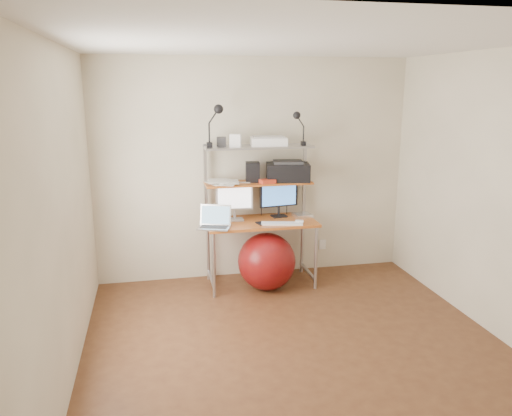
# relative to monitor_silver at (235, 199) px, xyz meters

# --- Properties ---
(room) EXTENTS (3.60, 3.60, 3.60)m
(room) POSITION_rel_monitor_silver_xyz_m (0.27, -1.54, 0.27)
(room) COLOR brown
(room) RESTS_ON ground
(computer_desk) EXTENTS (1.20, 0.60, 1.57)m
(computer_desk) POSITION_rel_monitor_silver_xyz_m (0.27, -0.04, -0.03)
(computer_desk) COLOR #B96924
(computer_desk) RESTS_ON ground
(desktop) EXTENTS (1.20, 0.60, 0.00)m
(desktop) POSITION_rel_monitor_silver_xyz_m (0.27, -0.10, -0.24)
(desktop) COLOR #B96924
(desktop) RESTS_ON computer_desk
(mid_shelf) EXTENTS (1.18, 0.34, 0.00)m
(mid_shelf) POSITION_rel_monitor_silver_xyz_m (0.27, 0.03, 0.17)
(mid_shelf) COLOR #B96924
(mid_shelf) RESTS_ON computer_desk
(top_shelf) EXTENTS (1.18, 0.34, 0.00)m
(top_shelf) POSITION_rel_monitor_silver_xyz_m (0.27, 0.03, 0.57)
(top_shelf) COLOR #A8A8AC
(top_shelf) RESTS_ON computer_desk
(floor) EXTENTS (3.60, 3.60, 0.00)m
(floor) POSITION_rel_monitor_silver_xyz_m (0.27, -1.54, -0.98)
(floor) COLOR brown
(floor) RESTS_ON ground
(wall_outlet) EXTENTS (0.08, 0.01, 0.12)m
(wall_outlet) POSITION_rel_monitor_silver_xyz_m (1.12, 0.25, -0.68)
(wall_outlet) COLOR white
(wall_outlet) RESTS_ON room
(monitor_silver) EXTENTS (0.41, 0.15, 0.45)m
(monitor_silver) POSITION_rel_monitor_silver_xyz_m (0.00, 0.00, 0.00)
(monitor_silver) COLOR #B8B8BD
(monitor_silver) RESTS_ON desktop
(monitor_black) EXTENTS (0.45, 0.15, 0.45)m
(monitor_black) POSITION_rel_monitor_silver_xyz_m (0.51, 0.05, -0.02)
(monitor_black) COLOR black
(monitor_black) RESTS_ON desktop
(laptop) EXTENTS (0.40, 0.36, 0.29)m
(laptop) POSITION_rel_monitor_silver_xyz_m (-0.25, -0.25, -0.19)
(laptop) COLOR silver
(laptop) RESTS_ON desktop
(keyboard) EXTENTS (0.46, 0.23, 0.01)m
(keyboard) POSITION_rel_monitor_silver_xyz_m (0.47, -0.28, -0.24)
(keyboard) COLOR white
(keyboard) RESTS_ON desktop
(mouse) EXTENTS (0.10, 0.08, 0.02)m
(mouse) POSITION_rel_monitor_silver_xyz_m (0.67, -0.26, -0.23)
(mouse) COLOR white
(mouse) RESTS_ON desktop
(mac_mini) EXTENTS (0.22, 0.22, 0.04)m
(mac_mini) POSITION_rel_monitor_silver_xyz_m (0.77, -0.02, -0.22)
(mac_mini) COLOR silver
(mac_mini) RESTS_ON desktop
(phone) EXTENTS (0.10, 0.15, 0.01)m
(phone) POSITION_rel_monitor_silver_xyz_m (0.24, -0.22, -0.24)
(phone) COLOR black
(phone) RESTS_ON desktop
(printer) EXTENTS (0.52, 0.40, 0.22)m
(printer) POSITION_rel_monitor_silver_xyz_m (0.61, 0.04, 0.27)
(printer) COLOR black
(printer) RESTS_ON mid_shelf
(nas_cube) EXTENTS (0.17, 0.17, 0.22)m
(nas_cube) POSITION_rel_monitor_silver_xyz_m (0.21, 0.05, 0.28)
(nas_cube) COLOR black
(nas_cube) RESTS_ON mid_shelf
(red_box) EXTENTS (0.18, 0.14, 0.04)m
(red_box) POSITION_rel_monitor_silver_xyz_m (0.35, -0.07, 0.19)
(red_box) COLOR red
(red_box) RESTS_ON mid_shelf
(scanner) EXTENTS (0.41, 0.29, 0.10)m
(scanner) POSITION_rel_monitor_silver_xyz_m (0.39, 0.03, 0.62)
(scanner) COLOR white
(scanner) RESTS_ON top_shelf
(box_white) EXTENTS (0.14, 0.13, 0.14)m
(box_white) POSITION_rel_monitor_silver_xyz_m (0.01, -0.02, 0.64)
(box_white) COLOR white
(box_white) RESTS_ON top_shelf
(box_grey) EXTENTS (0.11, 0.11, 0.10)m
(box_grey) POSITION_rel_monitor_silver_xyz_m (-0.13, 0.07, 0.62)
(box_grey) COLOR #2F2F32
(box_grey) RESTS_ON top_shelf
(clip_lamp_left) EXTENTS (0.18, 0.10, 0.45)m
(clip_lamp_left) POSITION_rel_monitor_silver_xyz_m (-0.19, -0.04, 0.90)
(clip_lamp_left) COLOR black
(clip_lamp_left) RESTS_ON top_shelf
(clip_lamp_right) EXTENTS (0.15, 0.08, 0.37)m
(clip_lamp_right) POSITION_rel_monitor_silver_xyz_m (0.69, -0.06, 0.84)
(clip_lamp_right) COLOR black
(clip_lamp_right) RESTS_ON top_shelf
(exercise_ball) EXTENTS (0.63, 0.63, 0.63)m
(exercise_ball) POSITION_rel_monitor_silver_xyz_m (0.31, -0.24, -0.67)
(exercise_ball) COLOR maroon
(exercise_ball) RESTS_ON floor
(paper_stack) EXTENTS (0.38, 0.42, 0.03)m
(paper_stack) POSITION_rel_monitor_silver_xyz_m (-0.12, 0.03, 0.18)
(paper_stack) COLOR white
(paper_stack) RESTS_ON mid_shelf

